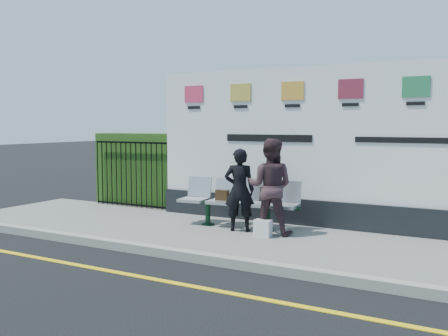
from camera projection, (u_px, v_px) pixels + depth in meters
name	position (u px, v px, depth m)	size (l,w,h in m)	color
ground	(225.00, 293.00, 6.07)	(80.00, 80.00, 0.00)	black
pavement	(297.00, 244.00, 8.25)	(14.00, 3.00, 0.12)	slate
kerb	(259.00, 266.00, 6.93)	(14.00, 0.18, 0.14)	gray
yellow_line	(225.00, 292.00, 6.07)	(14.00, 0.10, 0.01)	yellow
billboard	(350.00, 158.00, 9.06)	(8.00, 0.30, 3.00)	black
hedge	(143.00, 169.00, 11.93)	(2.35, 0.70, 1.70)	#284D17
railing	(131.00, 174.00, 11.54)	(2.05, 0.06, 1.54)	black
bench	(237.00, 214.00, 9.29)	(2.30, 0.59, 0.49)	#ADB2B6
woman_left	(239.00, 190.00, 8.95)	(0.54, 0.36, 1.49)	black
woman_right	(270.00, 187.00, 8.67)	(0.81, 0.63, 1.68)	#39252A
handbag_brown	(222.00, 195.00, 9.38)	(0.25, 0.11, 0.20)	black
carrier_bag_white	(263.00, 228.00, 8.52)	(0.29, 0.17, 0.29)	silver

